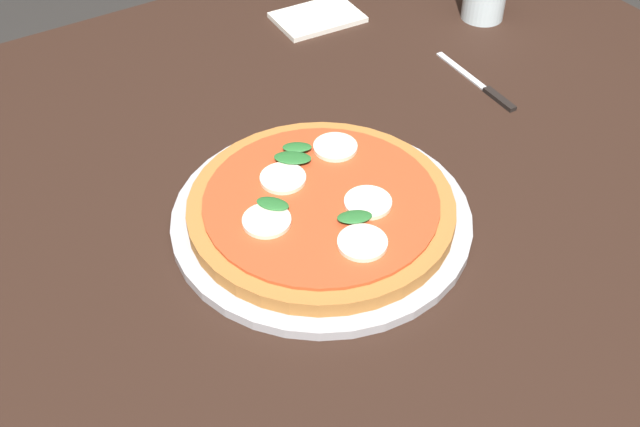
# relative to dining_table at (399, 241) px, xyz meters

# --- Properties ---
(dining_table) EXTENTS (1.15, 1.16, 0.73)m
(dining_table) POSITION_rel_dining_table_xyz_m (0.00, 0.00, 0.00)
(dining_table) COLOR black
(dining_table) RESTS_ON ground_plane
(serving_tray) EXTENTS (0.33, 0.33, 0.01)m
(serving_tray) POSITION_rel_dining_table_xyz_m (0.12, -0.00, 0.10)
(serving_tray) COLOR #B2B2B7
(serving_tray) RESTS_ON dining_table
(pizza) EXTENTS (0.29, 0.29, 0.03)m
(pizza) POSITION_rel_dining_table_xyz_m (0.12, -0.00, 0.12)
(pizza) COLOR #B27033
(pizza) RESTS_ON serving_tray
(napkin) EXTENTS (0.14, 0.10, 0.01)m
(napkin) POSITION_rel_dining_table_xyz_m (-0.13, -0.39, 0.10)
(napkin) COLOR white
(napkin) RESTS_ON dining_table
(knife) EXTENTS (0.02, 0.17, 0.01)m
(knife) POSITION_rel_dining_table_xyz_m (-0.21, -0.10, 0.10)
(knife) COLOR black
(knife) RESTS_ON dining_table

